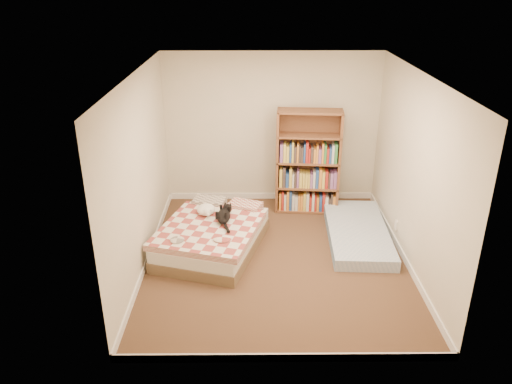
{
  "coord_description": "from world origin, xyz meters",
  "views": [
    {
      "loc": [
        -0.32,
        -5.9,
        3.59
      ],
      "look_at": [
        -0.27,
        0.3,
        0.86
      ],
      "focal_mm": 35.0,
      "sensor_mm": 36.0,
      "label": 1
    }
  ],
  "objects_px": {
    "bookshelf": "(307,175)",
    "white_dog": "(207,210)",
    "black_cat": "(224,215)",
    "floor_mattress": "(357,232)",
    "bed": "(213,235)"
  },
  "relations": [
    {
      "from": "bookshelf",
      "to": "floor_mattress",
      "type": "height_order",
      "value": "bookshelf"
    },
    {
      "from": "bed",
      "to": "floor_mattress",
      "type": "distance_m",
      "value": 2.13
    },
    {
      "from": "bookshelf",
      "to": "white_dog",
      "type": "bearing_deg",
      "value": -141.73
    },
    {
      "from": "bookshelf",
      "to": "black_cat",
      "type": "distance_m",
      "value": 1.75
    },
    {
      "from": "bookshelf",
      "to": "black_cat",
      "type": "height_order",
      "value": "bookshelf"
    },
    {
      "from": "bookshelf",
      "to": "white_dog",
      "type": "xyz_separation_m",
      "value": [
        -1.54,
        -1.02,
        -0.12
      ]
    },
    {
      "from": "black_cat",
      "to": "white_dog",
      "type": "xyz_separation_m",
      "value": [
        -0.26,
        0.17,
        0.0
      ]
    },
    {
      "from": "floor_mattress",
      "to": "black_cat",
      "type": "xyz_separation_m",
      "value": [
        -1.95,
        -0.2,
        0.4
      ]
    },
    {
      "from": "bed",
      "to": "white_dog",
      "type": "bearing_deg",
      "value": 127.95
    },
    {
      "from": "bookshelf",
      "to": "white_dog",
      "type": "relative_size",
      "value": 4.39
    },
    {
      "from": "floor_mattress",
      "to": "white_dog",
      "type": "bearing_deg",
      "value": -176.2
    },
    {
      "from": "bed",
      "to": "black_cat",
      "type": "bearing_deg",
      "value": 40.52
    },
    {
      "from": "bed",
      "to": "black_cat",
      "type": "relative_size",
      "value": 2.81
    },
    {
      "from": "bed",
      "to": "white_dog",
      "type": "xyz_separation_m",
      "value": [
        -0.1,
        0.24,
        0.28
      ]
    },
    {
      "from": "bookshelf",
      "to": "floor_mattress",
      "type": "relative_size",
      "value": 0.89
    }
  ]
}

